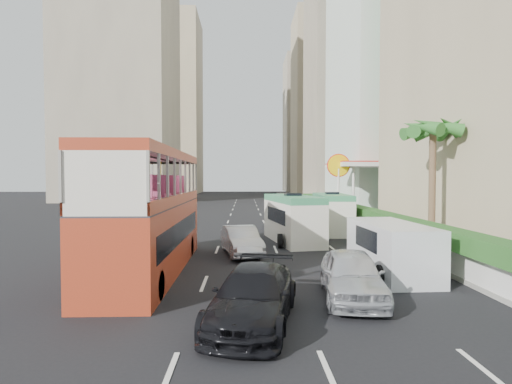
{
  "coord_description": "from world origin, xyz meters",
  "views": [
    {
      "loc": [
        -2.08,
        -16.75,
        3.92
      ],
      "look_at": [
        -1.5,
        4.0,
        3.2
      ],
      "focal_mm": 28.0,
      "sensor_mm": 36.0,
      "label": 1
    }
  ],
  "objects_px": {
    "double_decker_bus": "(151,211)",
    "panel_van_near": "(391,249)",
    "car_black": "(254,322)",
    "panel_van_far": "(304,207)",
    "palm_tree": "(432,188)",
    "van_asset": "(285,229)",
    "car_silver_lane_a": "(241,255)",
    "minibus_near": "(293,219)",
    "minibus_far": "(332,213)",
    "shell_station": "(365,190)",
    "car_silver_lane_b": "(352,299)"
  },
  "relations": [
    {
      "from": "car_silver_lane_a",
      "to": "panel_van_near",
      "type": "height_order",
      "value": "panel_van_near"
    },
    {
      "from": "van_asset",
      "to": "minibus_near",
      "type": "bearing_deg",
      "value": -97.7
    },
    {
      "from": "minibus_near",
      "to": "minibus_far",
      "type": "xyz_separation_m",
      "value": [
        3.36,
        4.27,
        -0.04
      ]
    },
    {
      "from": "van_asset",
      "to": "car_silver_lane_b",
      "type": "bearing_deg",
      "value": -95.12
    },
    {
      "from": "car_silver_lane_a",
      "to": "minibus_far",
      "type": "height_order",
      "value": "minibus_far"
    },
    {
      "from": "car_black",
      "to": "palm_tree",
      "type": "distance_m",
      "value": 14.33
    },
    {
      "from": "car_silver_lane_a",
      "to": "shell_station",
      "type": "bearing_deg",
      "value": 46.31
    },
    {
      "from": "car_black",
      "to": "minibus_near",
      "type": "xyz_separation_m",
      "value": [
        2.7,
        13.65,
        1.42
      ]
    },
    {
      "from": "panel_van_near",
      "to": "shell_station",
      "type": "bearing_deg",
      "value": 73.42
    },
    {
      "from": "double_decker_bus",
      "to": "palm_tree",
      "type": "height_order",
      "value": "palm_tree"
    },
    {
      "from": "car_silver_lane_a",
      "to": "minibus_near",
      "type": "xyz_separation_m",
      "value": [
        3.13,
        4.06,
        1.42
      ]
    },
    {
      "from": "double_decker_bus",
      "to": "panel_van_far",
      "type": "bearing_deg",
      "value": 67.8
    },
    {
      "from": "panel_van_near",
      "to": "palm_tree",
      "type": "xyz_separation_m",
      "value": [
        3.93,
        4.73,
        2.34
      ]
    },
    {
      "from": "minibus_near",
      "to": "shell_station",
      "type": "distance_m",
      "value": 17.96
    },
    {
      "from": "double_decker_bus",
      "to": "car_silver_lane_b",
      "type": "height_order",
      "value": "double_decker_bus"
    },
    {
      "from": "panel_van_near",
      "to": "palm_tree",
      "type": "distance_m",
      "value": 6.57
    },
    {
      "from": "double_decker_bus",
      "to": "car_silver_lane_a",
      "type": "height_order",
      "value": "double_decker_bus"
    },
    {
      "from": "car_silver_lane_b",
      "to": "palm_tree",
      "type": "xyz_separation_m",
      "value": [
        6.41,
        8.0,
        3.38
      ]
    },
    {
      "from": "van_asset",
      "to": "panel_van_far",
      "type": "height_order",
      "value": "panel_van_far"
    },
    {
      "from": "car_silver_lane_a",
      "to": "minibus_far",
      "type": "bearing_deg",
      "value": 40.61
    },
    {
      "from": "panel_van_far",
      "to": "panel_van_near",
      "type": "bearing_deg",
      "value": -102.43
    },
    {
      "from": "minibus_far",
      "to": "panel_van_far",
      "type": "bearing_deg",
      "value": 93.58
    },
    {
      "from": "minibus_far",
      "to": "panel_van_near",
      "type": "height_order",
      "value": "minibus_far"
    },
    {
      "from": "panel_van_near",
      "to": "van_asset",
      "type": "bearing_deg",
      "value": 99.11
    },
    {
      "from": "double_decker_bus",
      "to": "car_black",
      "type": "xyz_separation_m",
      "value": [
        4.16,
        -6.05,
        -2.53
      ]
    },
    {
      "from": "double_decker_bus",
      "to": "minibus_near",
      "type": "distance_m",
      "value": 10.3
    },
    {
      "from": "double_decker_bus",
      "to": "minibus_near",
      "type": "height_order",
      "value": "double_decker_bus"
    },
    {
      "from": "minibus_near",
      "to": "car_silver_lane_b",
      "type": "bearing_deg",
      "value": -97.29
    },
    {
      "from": "van_asset",
      "to": "panel_van_far",
      "type": "distance_m",
      "value": 11.46
    },
    {
      "from": "car_silver_lane_a",
      "to": "palm_tree",
      "type": "bearing_deg",
      "value": -8.84
    },
    {
      "from": "double_decker_bus",
      "to": "minibus_far",
      "type": "height_order",
      "value": "double_decker_bus"
    },
    {
      "from": "minibus_near",
      "to": "palm_tree",
      "type": "height_order",
      "value": "palm_tree"
    },
    {
      "from": "car_black",
      "to": "car_silver_lane_a",
      "type": "bearing_deg",
      "value": 104.38
    },
    {
      "from": "car_black",
      "to": "panel_van_far",
      "type": "bearing_deg",
      "value": 90.91
    },
    {
      "from": "car_silver_lane_a",
      "to": "shell_station",
      "type": "xyz_separation_m",
      "value": [
        12.27,
        19.46,
        2.75
      ]
    },
    {
      "from": "car_black",
      "to": "minibus_far",
      "type": "bearing_deg",
      "value": 83.13
    },
    {
      "from": "panel_van_near",
      "to": "palm_tree",
      "type": "bearing_deg",
      "value": 48.19
    },
    {
      "from": "car_black",
      "to": "van_asset",
      "type": "bearing_deg",
      "value": 93.65
    },
    {
      "from": "panel_van_far",
      "to": "car_silver_lane_a",
      "type": "bearing_deg",
      "value": -118.65
    },
    {
      "from": "double_decker_bus",
      "to": "panel_van_near",
      "type": "xyz_separation_m",
      "value": [
        9.87,
        -0.73,
        -1.49
      ]
    },
    {
      "from": "palm_tree",
      "to": "shell_station",
      "type": "bearing_deg",
      "value": 83.4
    },
    {
      "from": "double_decker_bus",
      "to": "panel_van_near",
      "type": "distance_m",
      "value": 10.01
    },
    {
      "from": "car_silver_lane_b",
      "to": "panel_van_far",
      "type": "distance_m",
      "value": 28.88
    },
    {
      "from": "palm_tree",
      "to": "shell_station",
      "type": "relative_size",
      "value": 0.8
    },
    {
      "from": "car_silver_lane_b",
      "to": "car_black",
      "type": "bearing_deg",
      "value": -140.51
    },
    {
      "from": "car_silver_lane_a",
      "to": "minibus_far",
      "type": "xyz_separation_m",
      "value": [
        6.49,
        8.33,
        1.38
      ]
    },
    {
      "from": "car_silver_lane_a",
      "to": "car_silver_lane_b",
      "type": "bearing_deg",
      "value": -75.53
    },
    {
      "from": "panel_van_far",
      "to": "car_silver_lane_b",
      "type": "bearing_deg",
      "value": -107.31
    },
    {
      "from": "car_silver_lane_b",
      "to": "minibus_far",
      "type": "bearing_deg",
      "value": 86.93
    },
    {
      "from": "van_asset",
      "to": "double_decker_bus",
      "type": "bearing_deg",
      "value": -123.37
    }
  ]
}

